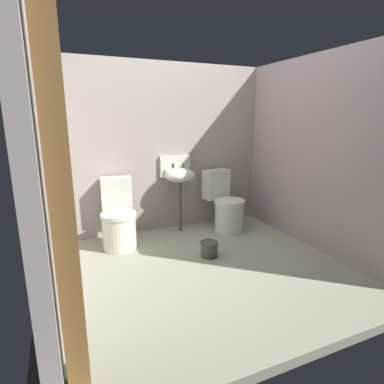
{
  "coord_description": "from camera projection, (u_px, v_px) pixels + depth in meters",
  "views": [
    {
      "loc": [
        -1.28,
        -2.64,
        1.48
      ],
      "look_at": [
        0.0,
        0.3,
        0.7
      ],
      "focal_mm": 28.9,
      "sensor_mm": 36.0,
      "label": 1
    }
  ],
  "objects": [
    {
      "name": "ground_plane",
      "position": [
        203.0,
        267.0,
        3.2
      ],
      "size": [
        3.13,
        2.78,
        0.08
      ],
      "primitive_type": "cube",
      "color": "gray"
    },
    {
      "name": "wall_back",
      "position": [
        163.0,
        149.0,
        4.05
      ],
      "size": [
        3.13,
        0.1,
        2.15
      ],
      "primitive_type": "cube",
      "color": "gray",
      "rests_on": "ground"
    },
    {
      "name": "wall_left",
      "position": [
        41.0,
        168.0,
        2.48
      ],
      "size": [
        0.1,
        2.58,
        2.15
      ],
      "primitive_type": "cube",
      "color": "#9D938F",
      "rests_on": "ground"
    },
    {
      "name": "wall_right",
      "position": [
        310.0,
        153.0,
        3.58
      ],
      "size": [
        0.1,
        2.58,
        2.15
      ],
      "primitive_type": "cube",
      "color": "gray",
      "rests_on": "ground"
    },
    {
      "name": "wooden_door_post",
      "position": [
        61.0,
        201.0,
        1.52
      ],
      "size": [
        0.12,
        0.12,
        2.15
      ],
      "primitive_type": "cube",
      "color": "brown",
      "rests_on": "ground"
    },
    {
      "name": "toilet_left",
      "position": [
        119.0,
        219.0,
        3.6
      ],
      "size": [
        0.46,
        0.64,
        0.78
      ],
      "rotation": [
        0.0,
        0.0,
        3.0
      ],
      "color": "silver",
      "rests_on": "ground"
    },
    {
      "name": "toilet_right",
      "position": [
        225.0,
        206.0,
        4.15
      ],
      "size": [
        0.47,
        0.64,
        0.78
      ],
      "rotation": [
        0.0,
        0.0,
        3.3
      ],
      "color": "silver",
      "rests_on": "ground"
    },
    {
      "name": "sink",
      "position": [
        179.0,
        175.0,
        3.99
      ],
      "size": [
        0.42,
        0.35,
        0.99
      ],
      "color": "#3E3F33",
      "rests_on": "ground"
    },
    {
      "name": "bucket",
      "position": [
        209.0,
        249.0,
        3.35
      ],
      "size": [
        0.2,
        0.2,
        0.17
      ],
      "color": "#3E3F33",
      "rests_on": "ground"
    }
  ]
}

